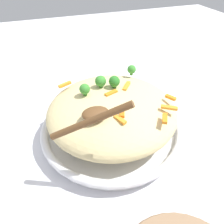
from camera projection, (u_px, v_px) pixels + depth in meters
ground_plane at (112, 134)px, 0.56m from camera, size 2.40×2.40×0.00m
serving_bowl at (112, 128)px, 0.55m from camera, size 0.36×0.36×0.04m
pasta_mound at (112, 110)px, 0.51m from camera, size 0.32×0.31×0.09m
carrot_piece_0 at (127, 86)px, 0.51m from camera, size 0.03×0.04×0.01m
carrot_piece_1 at (171, 97)px, 0.48m from camera, size 0.02×0.03×0.01m
carrot_piece_2 at (169, 108)px, 0.45m from camera, size 0.04×0.03×0.01m
carrot_piece_3 at (120, 120)px, 0.42m from camera, size 0.02×0.03×0.01m
carrot_piece_4 at (165, 118)px, 0.42m from camera, size 0.02×0.03×0.01m
carrot_piece_5 at (65, 85)px, 0.52m from camera, size 0.04×0.02×0.01m
carrot_piece_6 at (123, 112)px, 0.44m from camera, size 0.02×0.03×0.01m
carrot_piece_7 at (110, 93)px, 0.48m from camera, size 0.03×0.02×0.01m
broccoli_floret_0 at (85, 89)px, 0.47m from camera, size 0.02×0.02×0.03m
broccoli_floret_1 at (132, 70)px, 0.56m from camera, size 0.02×0.02×0.03m
broccoli_floret_2 at (101, 81)px, 0.50m from camera, size 0.03×0.03×0.03m
broccoli_floret_3 at (114, 82)px, 0.49m from camera, size 0.03×0.03×0.03m
serving_spoon at (93, 116)px, 0.39m from camera, size 0.14×0.12×0.09m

